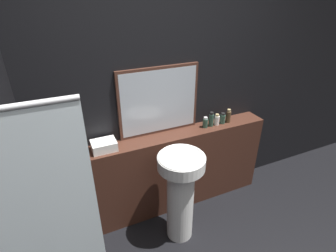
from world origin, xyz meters
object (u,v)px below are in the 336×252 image
(conditioner_bottle, at_px, (211,120))
(body_wash_bottle, at_px, (223,119))
(lotion_bottle, at_px, (217,120))
(mirror, at_px, (159,101))
(shampoo_bottle, at_px, (205,123))
(pedestal_sink, at_px, (181,190))
(hand_soap_bottle, at_px, (228,116))
(towel_stack, at_px, (104,146))

(conditioner_bottle, relative_size, body_wash_bottle, 1.32)
(lotion_bottle, xyz_separation_m, body_wash_bottle, (0.07, 0.00, -0.00))
(mirror, relative_size, shampoo_bottle, 7.04)
(conditioner_bottle, relative_size, lotion_bottle, 1.30)
(conditioner_bottle, bearing_deg, body_wash_bottle, 0.00)
(conditioner_bottle, bearing_deg, pedestal_sink, -143.36)
(pedestal_sink, xyz_separation_m, conditioner_bottle, (0.55, 0.41, 0.42))
(pedestal_sink, height_order, lotion_bottle, lotion_bottle)
(conditioner_bottle, height_order, hand_soap_bottle, conditioner_bottle)
(towel_stack, xyz_separation_m, lotion_bottle, (1.18, -0.00, 0.01))
(pedestal_sink, distance_m, lotion_bottle, 0.84)
(pedestal_sink, height_order, body_wash_bottle, body_wash_bottle)
(mirror, height_order, hand_soap_bottle, mirror)
(towel_stack, bearing_deg, shampoo_bottle, 0.00)
(shampoo_bottle, bearing_deg, lotion_bottle, -0.00)
(shampoo_bottle, height_order, body_wash_bottle, body_wash_bottle)
(mirror, height_order, conditioner_bottle, mirror)
(body_wash_bottle, bearing_deg, conditioner_bottle, -180.00)
(shampoo_bottle, distance_m, lotion_bottle, 0.14)
(shampoo_bottle, distance_m, body_wash_bottle, 0.21)
(towel_stack, bearing_deg, conditioner_bottle, 0.00)
(conditioner_bottle, distance_m, body_wash_bottle, 0.14)
(body_wash_bottle, bearing_deg, shampoo_bottle, -180.00)
(mirror, relative_size, conditioner_bottle, 5.12)
(mirror, distance_m, shampoo_bottle, 0.55)
(towel_stack, height_order, shampoo_bottle, shampoo_bottle)
(pedestal_sink, relative_size, hand_soap_bottle, 6.27)
(pedestal_sink, bearing_deg, conditioner_bottle, 36.64)
(body_wash_bottle, distance_m, hand_soap_bottle, 0.07)
(mirror, xyz_separation_m, body_wash_bottle, (0.68, -0.10, -0.28))
(mirror, bearing_deg, towel_stack, -170.17)
(shampoo_bottle, relative_size, body_wash_bottle, 0.96)
(body_wash_bottle, height_order, hand_soap_bottle, hand_soap_bottle)
(mirror, height_order, body_wash_bottle, mirror)
(hand_soap_bottle, bearing_deg, shampoo_bottle, 180.00)
(towel_stack, xyz_separation_m, hand_soap_bottle, (1.33, 0.00, 0.03))
(pedestal_sink, xyz_separation_m, shampoo_bottle, (0.47, 0.41, 0.40))
(mirror, distance_m, body_wash_bottle, 0.74)
(mirror, relative_size, towel_stack, 3.74)
(towel_stack, xyz_separation_m, shampoo_bottle, (1.04, 0.00, 0.01))
(hand_soap_bottle, bearing_deg, body_wash_bottle, 180.00)
(mirror, relative_size, hand_soap_bottle, 5.40)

